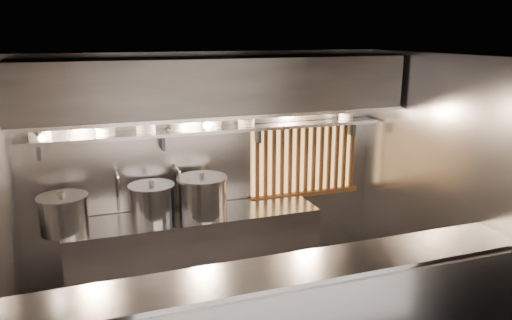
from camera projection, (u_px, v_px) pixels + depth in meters
ceiling at (248, 57)px, 4.56m from camera, size 4.50×4.50×0.00m
wall_back at (210, 165)px, 6.28m from camera, size 4.50×0.00×4.50m
wall_right at (436, 180)px, 5.65m from camera, size 0.00×3.00×3.00m
cooking_bench at (196, 250)px, 6.08m from camera, size 3.00×0.70×0.90m
bowl_shelf at (213, 130)px, 5.99m from camera, size 4.40×0.34×0.04m
exhaust_hood at (217, 86)px, 5.66m from camera, size 4.40×0.81×0.65m
wood_screen at (305, 159)px, 6.67m from camera, size 1.56×0.09×1.04m
faucet_left at (117, 184)px, 5.80m from camera, size 0.04×0.30×0.50m
faucet_right at (177, 178)px, 6.03m from camera, size 0.04×0.30×0.50m
heat_lamp at (38, 132)px, 4.90m from camera, size 0.25×0.35×0.20m
pendant_bulb at (207, 125)px, 5.83m from camera, size 0.09×0.09×0.19m
stock_pot_left at (64, 214)px, 5.41m from camera, size 0.63×0.63×0.45m
stock_pot_mid at (202, 196)px, 5.90m from camera, size 0.66×0.66×0.52m
stock_pot_right at (152, 202)px, 5.80m from camera, size 0.60×0.60×0.45m
bowl_stack_0 at (39, 132)px, 5.34m from camera, size 0.25×0.25×0.17m
bowl_stack_1 at (106, 131)px, 5.57m from camera, size 0.22×0.22×0.09m
bowl_stack_2 at (146, 127)px, 5.71m from camera, size 0.24×0.24×0.13m
bowl_stack_3 at (178, 127)px, 5.84m from camera, size 0.20×0.20×0.09m
bowl_stack_4 at (214, 124)px, 5.98m from camera, size 0.21×0.21×0.09m
bowl_stack_5 at (246, 122)px, 6.12m from camera, size 0.22×0.22×0.09m
bowl_stack_6 at (346, 116)px, 6.57m from camera, size 0.20×0.20×0.09m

